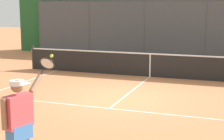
% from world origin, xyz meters
% --- Properties ---
extents(ground_plane, '(60.00, 60.00, 0.00)m').
position_xyz_m(ground_plane, '(0.00, 0.00, 0.00)').
color(ground_plane, '#C67A4C').
extents(court_line_markings, '(8.53, 8.77, 0.01)m').
position_xyz_m(court_line_markings, '(0.00, 1.50, 0.00)').
color(court_line_markings, white).
rests_on(court_line_markings, ground).
extents(fence_backdrop, '(19.57, 1.37, 3.38)m').
position_xyz_m(fence_backdrop, '(0.00, -9.71, 1.68)').
color(fence_backdrop, '#474C51').
rests_on(fence_backdrop, ground).
extents(tennis_net, '(10.96, 0.09, 1.07)m').
position_xyz_m(tennis_net, '(0.00, -3.68, 0.49)').
color(tennis_net, '#2D2D2D').
rests_on(tennis_net, ground).
extents(tennis_player, '(0.38, 1.40, 1.95)m').
position_xyz_m(tennis_player, '(0.05, 5.35, 0.97)').
color(tennis_player, black).
rests_on(tennis_player, ground).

